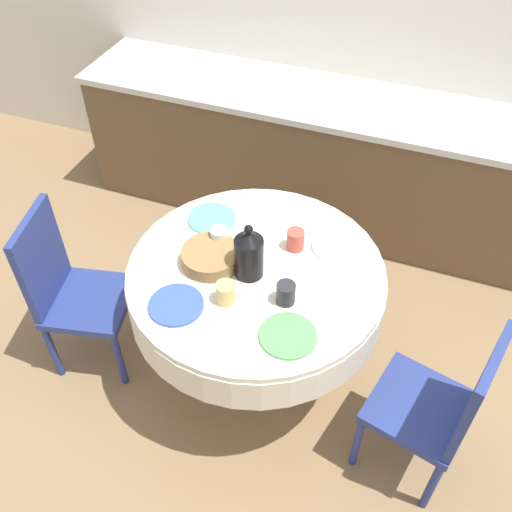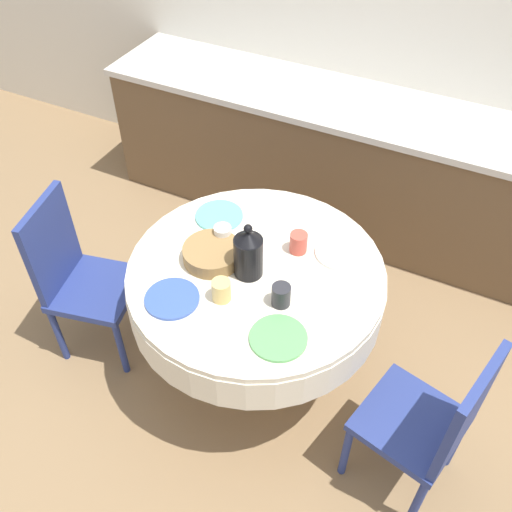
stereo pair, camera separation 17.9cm
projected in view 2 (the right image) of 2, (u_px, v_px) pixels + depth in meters
ground_plane at (256, 369)px, 3.07m from camera, size 12.00×12.00×0.00m
wall_back at (390, 12)px, 3.25m from camera, size 7.00×0.05×2.60m
kitchen_counter at (352, 166)px, 3.64m from camera, size 3.24×0.64×0.88m
dining_table at (256, 288)px, 2.62m from camera, size 1.16×1.16×0.77m
chair_left at (433, 422)px, 2.29m from camera, size 0.48×0.48×0.93m
chair_right at (78, 274)px, 2.88m from camera, size 0.48×0.48×0.93m
plate_near_left at (172, 299)px, 2.39m from camera, size 0.23×0.23×0.01m
cup_near_left at (221, 290)px, 2.37m from camera, size 0.08×0.08×0.10m
plate_near_right at (278, 338)px, 2.25m from camera, size 0.23×0.23×0.01m
cup_near_right at (281, 295)px, 2.35m from camera, size 0.08×0.08×0.10m
plate_far_left at (219, 216)px, 2.78m from camera, size 0.23×0.23×0.01m
cup_far_left at (223, 235)px, 2.61m from camera, size 0.08×0.08×0.10m
plate_far_right at (341, 253)px, 2.59m from camera, size 0.23×0.23×0.01m
cup_far_right at (298, 243)px, 2.58m from camera, size 0.08×0.08×0.10m
coffee_carafe at (248, 253)px, 2.43m from camera, size 0.13×0.13×0.28m
bread_basket at (212, 254)px, 2.55m from camera, size 0.26×0.26×0.07m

